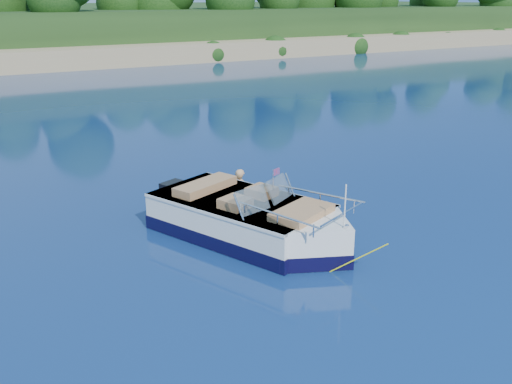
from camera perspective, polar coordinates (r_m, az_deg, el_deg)
ground at (r=11.67m, az=0.65°, el=-7.49°), size 160.00×160.00×0.00m
motorboat at (r=12.78m, az=-0.22°, el=-3.13°), size 3.55×5.63×1.99m
tow_tube at (r=15.31m, az=-1.42°, el=-0.49°), size 1.68×1.68×0.35m
boy at (r=15.25m, az=-1.83°, el=-0.94°), size 0.54×0.79×1.42m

